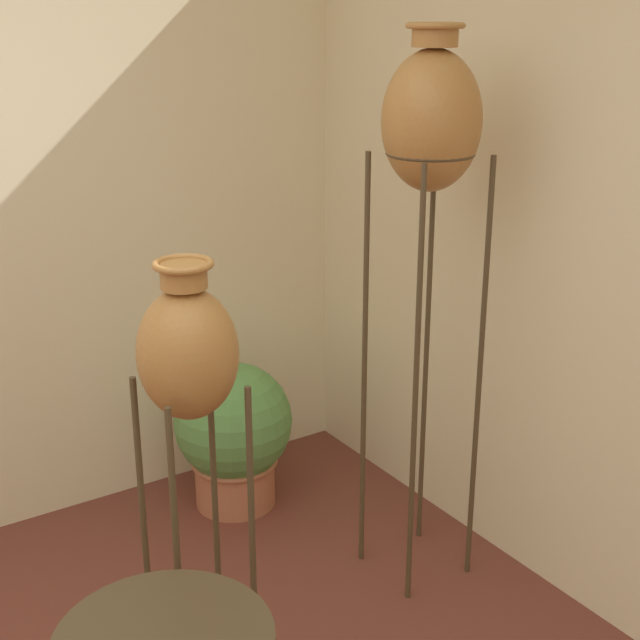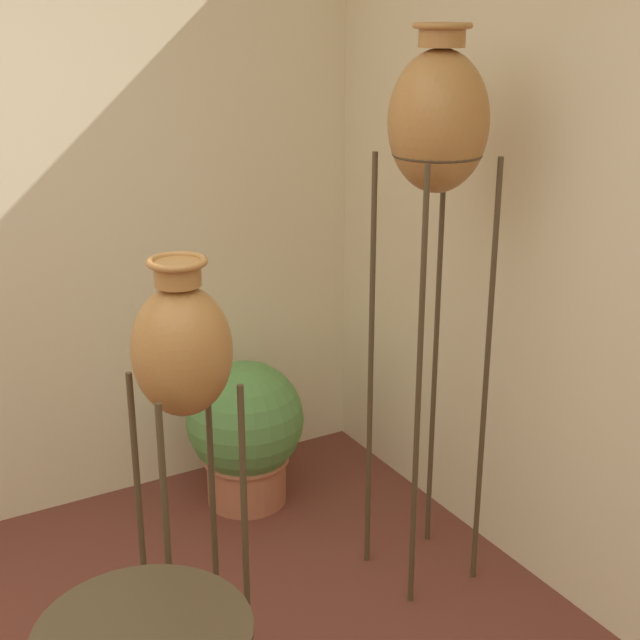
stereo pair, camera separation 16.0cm
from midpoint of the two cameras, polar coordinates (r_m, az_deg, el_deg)
vase_stand_tall at (r=3.05m, az=9.09°, el=11.80°), size 0.34×0.34×2.04m
vase_stand_medium at (r=2.54m, az=-7.03°, el=-2.42°), size 0.29×0.29×1.44m
potted_plant at (r=3.92m, az=-3.64°, el=-7.02°), size 0.51×0.51×0.66m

